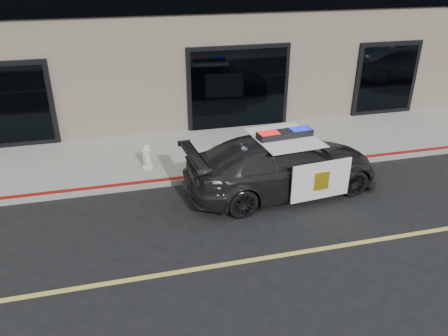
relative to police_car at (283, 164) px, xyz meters
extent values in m
plane|color=black|center=(1.08, -2.57, -0.73)|extent=(120.00, 120.00, 0.00)
cube|color=gray|center=(1.08, 2.68, -0.66)|extent=(60.00, 3.50, 0.15)
imported|color=black|center=(0.00, 0.00, -0.01)|extent=(2.97, 5.36, 1.45)
cube|color=white|center=(0.58, -0.99, -0.03)|extent=(1.54, 0.18, 0.96)
cube|color=white|center=(0.38, 1.08, -0.03)|extent=(1.54, 0.18, 0.96)
cube|color=white|center=(0.00, 0.00, 0.73)|extent=(1.60, 1.86, 0.02)
cube|color=gold|center=(0.58, -1.02, -0.03)|extent=(0.38, 0.05, 0.46)
cube|color=black|center=(0.00, 0.00, 0.81)|extent=(1.41, 0.49, 0.17)
cube|color=red|center=(-0.42, -0.04, 0.82)|extent=(0.51, 0.36, 0.16)
cube|color=#0C19CC|center=(0.42, 0.04, 0.82)|extent=(0.51, 0.36, 0.16)
cylinder|color=silver|center=(-3.24, 1.83, -0.55)|extent=(0.32, 0.32, 0.07)
cylinder|color=silver|center=(-3.24, 1.83, -0.29)|extent=(0.23, 0.23, 0.44)
cylinder|color=silver|center=(-3.24, 1.83, -0.05)|extent=(0.28, 0.28, 0.05)
sphere|color=silver|center=(-3.24, 1.83, 0.01)|extent=(0.20, 0.20, 0.20)
cylinder|color=silver|center=(-3.24, 1.83, 0.09)|extent=(0.06, 0.06, 0.06)
cylinder|color=silver|center=(-3.24, 1.99, -0.23)|extent=(0.12, 0.11, 0.12)
cylinder|color=silver|center=(-3.24, 1.68, -0.23)|extent=(0.12, 0.11, 0.12)
cylinder|color=silver|center=(-3.24, 1.66, -0.29)|extent=(0.15, 0.12, 0.15)
camera|label=1|loc=(-3.85, -9.19, 4.76)|focal=35.00mm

